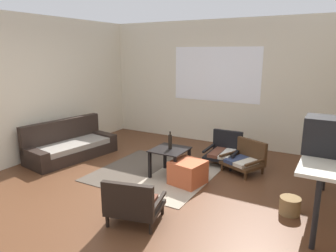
% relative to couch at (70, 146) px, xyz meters
% --- Properties ---
extents(ground_plane, '(7.80, 7.80, 0.00)m').
position_rel_couch_xyz_m(ground_plane, '(2.08, -0.64, -0.22)').
color(ground_plane, '#56331E').
extents(far_wall_with_window, '(5.60, 0.13, 2.70)m').
position_rel_couch_xyz_m(far_wall_with_window, '(2.08, 2.42, 1.13)').
color(far_wall_with_window, beige).
rests_on(far_wall_with_window, ground).
extents(side_wall_left, '(0.12, 6.60, 2.70)m').
position_rel_couch_xyz_m(side_wall_left, '(-0.58, -0.34, 1.13)').
color(side_wall_left, beige).
rests_on(side_wall_left, ground).
extents(area_rug, '(1.89, 1.82, 0.01)m').
position_rel_couch_xyz_m(area_rug, '(1.89, 0.11, -0.21)').
color(area_rug, '#4C4238').
rests_on(area_rug, ground).
extents(couch, '(0.98, 1.79, 0.72)m').
position_rel_couch_xyz_m(couch, '(0.00, 0.00, 0.00)').
color(couch, black).
rests_on(couch, ground).
extents(coffee_table, '(0.55, 0.57, 0.47)m').
position_rel_couch_xyz_m(coffee_table, '(2.17, 0.14, 0.15)').
color(coffee_table, black).
rests_on(coffee_table, ground).
extents(armchair_by_window, '(0.58, 0.63, 0.57)m').
position_rel_couch_xyz_m(armchair_by_window, '(2.73, 1.20, 0.03)').
color(armchair_by_window, black).
rests_on(armchair_by_window, ground).
extents(armchair_striped_foreground, '(0.74, 0.68, 0.59)m').
position_rel_couch_xyz_m(armchair_striped_foreground, '(2.51, -1.36, 0.05)').
color(armchair_striped_foreground, black).
rests_on(armchair_striped_foreground, ground).
extents(armchair_corner, '(0.76, 0.73, 0.54)m').
position_rel_couch_xyz_m(armchair_corner, '(3.20, 0.97, 0.02)').
color(armchair_corner, '#472D19').
rests_on(armchair_corner, ground).
extents(ottoman_orange, '(0.55, 0.55, 0.37)m').
position_rel_couch_xyz_m(ottoman_orange, '(2.57, 0.00, -0.03)').
color(ottoman_orange, '#BC5633').
rests_on(ottoman_orange, ground).
extents(console_shelf, '(0.47, 1.76, 0.83)m').
position_rel_couch_xyz_m(console_shelf, '(4.43, -0.01, 0.53)').
color(console_shelf, beige).
rests_on(console_shelf, ground).
extents(crt_television, '(0.51, 0.39, 0.45)m').
position_rel_couch_xyz_m(crt_television, '(4.43, -0.06, 0.84)').
color(crt_television, black).
rests_on(crt_television, console_shelf).
extents(clay_vase, '(0.22, 0.22, 0.32)m').
position_rel_couch_xyz_m(clay_vase, '(4.43, 0.26, 0.72)').
color(clay_vase, '#935B38').
rests_on(clay_vase, console_shelf).
extents(glass_bottle, '(0.06, 0.06, 0.29)m').
position_rel_couch_xyz_m(glass_bottle, '(2.16, 0.16, 0.38)').
color(glass_bottle, black).
rests_on(glass_bottle, coffee_table).
extents(wicker_basket, '(0.26, 0.26, 0.22)m').
position_rel_couch_xyz_m(wicker_basket, '(4.11, -0.18, -0.11)').
color(wicker_basket, olive).
rests_on(wicker_basket, ground).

